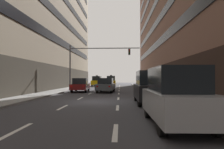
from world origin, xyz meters
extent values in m
plane|color=#38383D|center=(0.00, 0.00, 0.00)|extent=(120.00, 120.00, 0.00)
cube|color=gray|center=(-6.07, 0.00, 0.07)|extent=(2.58, 80.00, 0.14)
cube|color=gray|center=(6.07, 0.00, 0.07)|extent=(2.58, 80.00, 0.14)
cube|color=black|center=(-7.33, 0.00, 7.25)|extent=(0.08, 76.00, 1.10)
cube|color=black|center=(7.33, 0.00, 6.82)|extent=(0.08, 76.00, 1.10)
cube|color=silver|center=(-1.59, -8.00, 0.00)|extent=(0.16, 2.00, 0.01)
cube|color=silver|center=(-1.59, -3.00, 0.00)|extent=(0.16, 2.00, 0.01)
cube|color=silver|center=(-1.59, 2.00, 0.00)|extent=(0.16, 2.00, 0.01)
cube|color=silver|center=(-1.59, 7.00, 0.00)|extent=(0.16, 2.00, 0.01)
cube|color=silver|center=(-1.59, 12.00, 0.00)|extent=(0.16, 2.00, 0.01)
cube|color=silver|center=(-1.59, 17.00, 0.00)|extent=(0.16, 2.00, 0.01)
cube|color=silver|center=(-1.59, 22.00, 0.00)|extent=(0.16, 2.00, 0.01)
cube|color=silver|center=(-1.59, 27.00, 0.00)|extent=(0.16, 2.00, 0.01)
cube|color=silver|center=(-1.59, 32.00, 0.00)|extent=(0.16, 2.00, 0.01)
cube|color=silver|center=(1.59, -8.00, 0.00)|extent=(0.16, 2.00, 0.01)
cube|color=silver|center=(1.59, -3.00, 0.00)|extent=(0.16, 2.00, 0.01)
cube|color=silver|center=(1.59, 2.00, 0.00)|extent=(0.16, 2.00, 0.01)
cube|color=silver|center=(1.59, 7.00, 0.00)|extent=(0.16, 2.00, 0.01)
cube|color=silver|center=(1.59, 12.00, 0.00)|extent=(0.16, 2.00, 0.01)
cube|color=silver|center=(1.59, 17.00, 0.00)|extent=(0.16, 2.00, 0.01)
cube|color=silver|center=(1.59, 22.00, 0.00)|extent=(0.16, 2.00, 0.01)
cube|color=silver|center=(1.59, 27.00, 0.00)|extent=(0.16, 2.00, 0.01)
cube|color=silver|center=(1.59, 32.00, 0.00)|extent=(0.16, 2.00, 0.01)
cylinder|color=black|center=(-0.95, 26.62, 0.33)|extent=(0.24, 0.67, 0.67)
cylinder|color=black|center=(0.66, 26.66, 0.33)|extent=(0.24, 0.67, 0.67)
cylinder|color=black|center=(-0.89, 23.90, 0.33)|extent=(0.24, 0.67, 0.67)
cylinder|color=black|center=(0.72, 23.93, 0.33)|extent=(0.24, 0.67, 0.67)
cube|color=yellow|center=(-0.11, 25.28, 0.79)|extent=(1.95, 4.48, 0.91)
cube|color=black|center=(-0.11, 25.28, 1.69)|extent=(1.67, 2.66, 0.91)
cube|color=white|center=(-0.81, 27.44, 0.95)|extent=(0.20, 0.09, 0.14)
cube|color=red|center=(-0.72, 23.09, 0.95)|extent=(0.20, 0.09, 0.14)
cube|color=white|center=(0.49, 27.47, 0.95)|extent=(0.20, 0.09, 0.14)
cube|color=red|center=(0.58, 23.11, 0.95)|extent=(0.20, 0.09, 0.14)
cube|color=black|center=(-0.11, 25.28, 2.24)|extent=(0.45, 0.21, 0.18)
cylinder|color=black|center=(-4.07, 11.08, 0.34)|extent=(0.26, 0.69, 0.68)
cylinder|color=black|center=(-2.42, 11.16, 0.34)|extent=(0.26, 0.69, 0.68)
cylinder|color=black|center=(-3.93, 8.30, 0.34)|extent=(0.26, 0.69, 0.68)
cylinder|color=black|center=(-2.29, 8.38, 0.34)|extent=(0.26, 0.69, 0.68)
cube|color=maroon|center=(-3.18, 9.73, 0.67)|extent=(2.11, 4.61, 0.66)
cube|color=black|center=(-3.17, 9.52, 1.35)|extent=(1.74, 2.03, 0.70)
cube|color=white|center=(-3.95, 11.92, 0.78)|extent=(0.21, 0.09, 0.14)
cube|color=red|center=(-3.73, 7.48, 0.78)|extent=(0.21, 0.09, 0.14)
cube|color=white|center=(-2.62, 11.98, 0.78)|extent=(0.21, 0.09, 0.14)
cube|color=red|center=(-2.41, 7.54, 0.78)|extent=(0.21, 0.09, 0.14)
cylinder|color=black|center=(-3.90, 27.88, 0.33)|extent=(0.24, 0.66, 0.65)
cylinder|color=black|center=(-2.32, 27.81, 0.33)|extent=(0.24, 0.66, 0.65)
cylinder|color=black|center=(-4.01, 25.20, 0.33)|extent=(0.24, 0.66, 0.65)
cylinder|color=black|center=(-2.42, 25.14, 0.33)|extent=(0.24, 0.66, 0.65)
cube|color=yellow|center=(-3.16, 26.51, 0.77)|extent=(1.99, 4.42, 0.89)
cube|color=black|center=(-3.16, 26.51, 1.66)|extent=(1.68, 2.63, 0.89)
cube|color=white|center=(-3.72, 28.67, 0.93)|extent=(0.20, 0.09, 0.14)
cube|color=red|center=(-3.88, 24.40, 0.93)|extent=(0.20, 0.09, 0.14)
cube|color=white|center=(-2.44, 28.62, 0.93)|extent=(0.20, 0.09, 0.14)
cube|color=red|center=(-2.61, 24.35, 0.93)|extent=(0.20, 0.09, 0.14)
cube|color=black|center=(-3.16, 26.51, 2.20)|extent=(0.44, 0.22, 0.18)
cylinder|color=black|center=(-0.74, 10.61, 0.34)|extent=(0.26, 0.70, 0.69)
cylinder|color=black|center=(0.92, 10.53, 0.34)|extent=(0.26, 0.70, 0.69)
cylinder|color=black|center=(-0.88, 7.81, 0.34)|extent=(0.26, 0.70, 0.69)
cylinder|color=black|center=(0.78, 7.73, 0.34)|extent=(0.26, 0.70, 0.69)
cube|color=#474C51|center=(0.02, 9.17, 0.67)|extent=(2.13, 4.66, 0.66)
cube|color=black|center=(0.01, 8.96, 1.36)|extent=(1.76, 2.05, 0.71)
cube|color=white|center=(-0.53, 11.44, 0.79)|extent=(0.21, 0.09, 0.15)
cube|color=red|center=(-0.76, 6.96, 0.79)|extent=(0.21, 0.09, 0.15)
cube|color=white|center=(0.80, 11.38, 0.79)|extent=(0.21, 0.09, 0.15)
cube|color=red|center=(0.58, 6.89, 0.79)|extent=(0.21, 0.09, 0.15)
cylinder|color=black|center=(2.93, -5.76, 0.32)|extent=(0.22, 0.65, 0.65)
cylinder|color=black|center=(4.50, -5.74, 0.32)|extent=(0.22, 0.65, 0.65)
cylinder|color=black|center=(2.96, -8.42, 0.32)|extent=(0.22, 0.65, 0.65)
cylinder|color=black|center=(4.54, -8.40, 0.32)|extent=(0.22, 0.65, 0.65)
cube|color=#B7BABF|center=(3.73, -7.08, 0.77)|extent=(1.87, 4.35, 0.89)
cube|color=black|center=(3.73, -7.08, 1.65)|extent=(1.61, 2.58, 0.89)
cube|color=white|center=(3.07, -4.96, 0.92)|extent=(0.20, 0.08, 0.14)
cube|color=red|center=(3.13, -9.21, 0.92)|extent=(0.20, 0.08, 0.14)
cube|color=white|center=(4.34, -4.95, 0.92)|extent=(0.20, 0.08, 0.14)
cylinder|color=black|center=(2.92, 0.27, 0.34)|extent=(0.23, 0.68, 0.68)
cylinder|color=black|center=(4.56, 0.27, 0.34)|extent=(0.23, 0.68, 0.68)
cylinder|color=black|center=(2.91, -2.49, 0.34)|extent=(0.23, 0.68, 0.68)
cylinder|color=black|center=(4.55, -2.50, 0.34)|extent=(0.23, 0.68, 0.68)
cube|color=black|center=(3.73, -1.11, 0.80)|extent=(1.90, 4.51, 0.92)
cube|color=black|center=(3.73, -1.11, 1.72)|extent=(1.65, 2.67, 0.92)
cube|color=white|center=(3.09, 1.10, 0.96)|extent=(0.21, 0.08, 0.14)
cube|color=red|center=(3.06, -3.32, 0.96)|extent=(0.21, 0.08, 0.14)
cube|color=white|center=(4.40, 1.10, 0.96)|extent=(0.21, 0.08, 0.14)
cube|color=red|center=(4.38, -3.33, 0.96)|extent=(0.21, 0.08, 0.14)
cylinder|color=#4C4C51|center=(-5.18, 12.30, 3.22)|extent=(0.18, 0.18, 6.15)
cylinder|color=#4C4C51|center=(-0.37, 12.30, 5.82)|extent=(9.63, 0.12, 0.12)
cube|color=black|center=(3.00, 12.30, 5.30)|extent=(0.28, 0.24, 0.84)
sphere|color=red|center=(3.00, 12.16, 5.56)|extent=(0.17, 0.17, 0.17)
sphere|color=#523505|center=(3.00, 12.16, 5.30)|extent=(0.17, 0.17, 0.17)
sphere|color=#073E10|center=(3.00, 12.16, 5.04)|extent=(0.17, 0.17, 0.17)
camera|label=1|loc=(1.75, -14.15, 1.70)|focal=31.04mm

